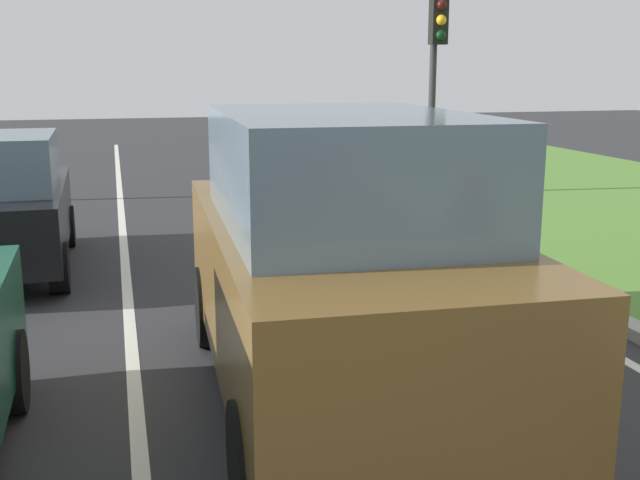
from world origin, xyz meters
TOP-DOWN VIEW (x-y plane):
  - ground_plane at (0.00, 14.00)m, footprint 60.00×60.00m
  - lane_line_center at (-0.70, 14.00)m, footprint 0.12×32.00m
  - lane_line_right_edge at (3.60, 14.00)m, footprint 0.12×32.00m
  - curb_right at (4.10, 14.00)m, footprint 0.24×48.00m
  - car_suv_ahead at (0.84, 8.28)m, footprint 2.12×4.57m
  - traffic_light_near_right at (5.42, 17.28)m, footprint 0.32×0.50m

SIDE VIEW (x-z plane):
  - ground_plane at x=0.00m, z-range 0.00..0.00m
  - lane_line_center at x=-0.70m, z-range 0.00..0.01m
  - lane_line_right_edge at x=3.60m, z-range 0.00..0.01m
  - curb_right at x=4.10m, z-range 0.00..0.12m
  - car_suv_ahead at x=0.84m, z-range 0.03..2.31m
  - traffic_light_near_right at x=5.42m, z-range 0.70..4.95m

